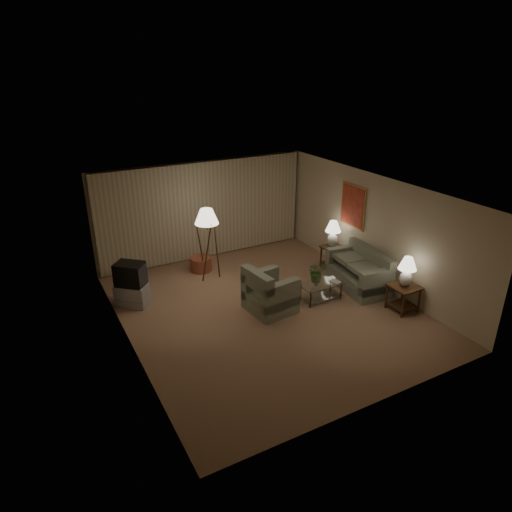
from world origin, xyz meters
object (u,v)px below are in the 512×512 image
at_px(side_table_near, 404,293).
at_px(vase, 316,282).
at_px(table_lamp_near, 407,269).
at_px(side_table_far, 331,253).
at_px(tv_cabinet, 132,295).
at_px(ottoman, 201,264).
at_px(armchair, 270,294).
at_px(crt_tv, 130,274).
at_px(sofa, 358,273).
at_px(coffee_table, 321,289).
at_px(table_lamp_far, 333,231).
at_px(floor_lamp, 208,242).

relative_size(side_table_near, vase, 4.18).
relative_size(table_lamp_near, vase, 4.75).
distance_m(side_table_far, tv_cabinet, 5.23).
bearing_deg(ottoman, armchair, -77.91).
bearing_deg(tv_cabinet, side_table_far, 36.22).
bearing_deg(side_table_near, crt_tv, 149.15).
distance_m(sofa, side_table_near, 1.36).
bearing_deg(crt_tv, side_table_near, 10.93).
xyz_separation_m(coffee_table, crt_tv, (-3.89, 1.86, 0.49)).
height_order(side_table_near, ottoman, side_table_near).
bearing_deg(armchair, sofa, -97.96).
bearing_deg(tv_cabinet, armchair, 8.76).
height_order(side_table_far, coffee_table, side_table_far).
distance_m(table_lamp_far, ottoman, 3.57).
bearing_deg(ottoman, table_lamp_far, -24.95).
xyz_separation_m(coffee_table, tv_cabinet, (-3.89, 1.86, -0.03)).
height_order(table_lamp_near, crt_tv, table_lamp_near).
xyz_separation_m(floor_lamp, vase, (1.66, -2.34, -0.47)).
height_order(side_table_near, table_lamp_near, table_lamp_near).
bearing_deg(floor_lamp, side_table_far, -17.66).
bearing_deg(vase, side_table_near, -40.56).
bearing_deg(coffee_table, vase, -180.00).
relative_size(table_lamp_near, ottoman, 1.21).
bearing_deg(table_lamp_near, side_table_near, -14.04).
distance_m(armchair, vase, 1.13).
height_order(crt_tv, floor_lamp, floor_lamp).
bearing_deg(table_lamp_far, armchair, -155.10).
height_order(crt_tv, vase, crt_tv).
bearing_deg(table_lamp_far, side_table_near, -90.00).
distance_m(tv_cabinet, floor_lamp, 2.25).
bearing_deg(floor_lamp, crt_tv, -166.83).
bearing_deg(crt_tv, ottoman, 66.83).
distance_m(sofa, coffee_table, 1.17).
xyz_separation_m(side_table_far, tv_cabinet, (-5.20, 0.51, -0.15)).
xyz_separation_m(side_table_near, coffee_table, (-1.31, 1.25, -0.14)).
bearing_deg(coffee_table, armchair, 173.12).
distance_m(side_table_near, table_lamp_far, 2.67).
distance_m(sofa, armchair, 2.43).
xyz_separation_m(table_lamp_far, tv_cabinet, (-5.20, 0.51, -0.77)).
height_order(sofa, table_lamp_near, table_lamp_near).
relative_size(sofa, table_lamp_far, 2.72).
bearing_deg(side_table_near, side_table_far, 90.00).
bearing_deg(vase, sofa, 4.36).
bearing_deg(side_table_far, ottoman, 155.05).
height_order(coffee_table, ottoman, coffee_table).
bearing_deg(ottoman, sofa, -42.15).
relative_size(sofa, crt_tv, 2.56).
relative_size(armchair, crt_tv, 1.57).
bearing_deg(table_lamp_far, tv_cabinet, 174.44).
bearing_deg(coffee_table, side_table_near, -43.65).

